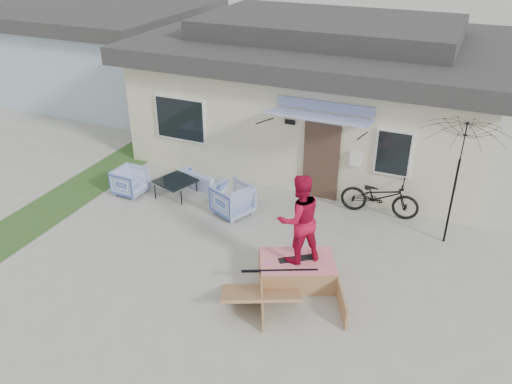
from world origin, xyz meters
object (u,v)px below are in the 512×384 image
at_px(loveseat, 201,176).
at_px(skater, 299,218).
at_px(armchair_left, 130,180).
at_px(skate_ramp, 297,271).
at_px(coffee_table, 176,188).
at_px(bicycle, 380,192).
at_px(skateboard, 297,258).
at_px(armchair_right, 232,198).
at_px(patio_umbrella, 457,174).

relative_size(loveseat, skater, 0.81).
height_order(armchair_left, skate_ramp, armchair_left).
height_order(coffee_table, skate_ramp, skate_ramp).
bearing_deg(bicycle, skater, 160.65).
bearing_deg(coffee_table, bicycle, 12.46).
relative_size(skateboard, skater, 0.41).
xyz_separation_m(armchair_right, skateboard, (2.41, -1.93, 0.09)).
bearing_deg(loveseat, skater, 154.03).
bearing_deg(bicycle, coffee_table, 99.66).
height_order(bicycle, skate_ramp, bicycle).
relative_size(bicycle, skate_ramp, 0.96).
height_order(armchair_left, coffee_table, armchair_left).
relative_size(patio_umbrella, skateboard, 2.81).
bearing_deg(armchair_right, skater, 75.75).
height_order(loveseat, skater, skater).
height_order(bicycle, skater, skater).
relative_size(skate_ramp, skateboard, 2.60).
height_order(loveseat, skateboard, loveseat).
bearing_deg(armchair_right, loveseat, -100.70).
bearing_deg(coffee_table, skateboard, -27.50).
bearing_deg(coffee_table, armchair_left, -161.04).
relative_size(bicycle, skater, 1.04).
height_order(armchair_right, patio_umbrella, patio_umbrella).
bearing_deg(armchair_left, coffee_table, -68.50).
bearing_deg(armchair_left, bicycle, -73.78).
bearing_deg(loveseat, armchair_left, 49.07).
xyz_separation_m(armchair_left, skateboard, (5.41, -1.80, 0.13)).
xyz_separation_m(loveseat, skater, (3.89, -2.97, 1.20)).
height_order(coffee_table, skater, skater).
bearing_deg(patio_umbrella, skater, -134.47).
bearing_deg(loveseat, bicycle, -164.04).
bearing_deg(skateboard, skate_ramp, -100.43).
height_order(armchair_left, patio_umbrella, patio_umbrella).
height_order(loveseat, coffee_table, loveseat).
distance_m(armchair_right, patio_umbrella, 5.31).
bearing_deg(skateboard, skater, 171.17).
bearing_deg(patio_umbrella, skateboard, -134.47).
bearing_deg(loveseat, coffee_table, 77.27).
height_order(coffee_table, bicycle, bicycle).
height_order(armchair_right, skate_ramp, armchair_right).
distance_m(coffee_table, skate_ramp, 4.82).
bearing_deg(skate_ramp, bicycle, 49.03).
xyz_separation_m(skate_ramp, skater, (-0.02, 0.05, 1.25)).
bearing_deg(loveseat, skateboard, 154.03).
distance_m(skate_ramp, skater, 1.25).
xyz_separation_m(loveseat, armchair_right, (1.49, -1.05, 0.14)).
distance_m(bicycle, skateboard, 3.51).
relative_size(armchair_left, skater, 0.42).
distance_m(patio_umbrella, skate_ramp, 4.12).
xyz_separation_m(armchair_left, skater, (5.41, -1.80, 1.10)).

